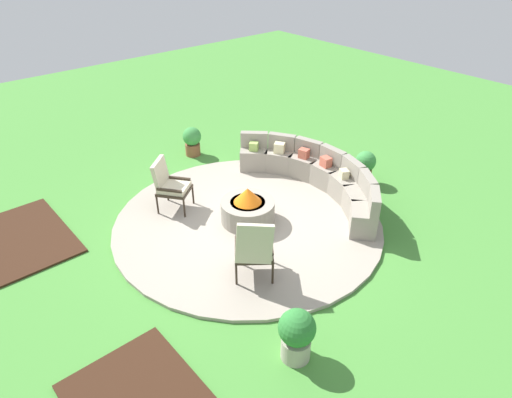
{
  "coord_description": "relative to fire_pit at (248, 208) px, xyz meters",
  "views": [
    {
      "loc": [
        5.38,
        -4.42,
        4.87
      ],
      "look_at": [
        0.0,
        0.2,
        0.45
      ],
      "focal_mm": 31.85,
      "sensor_mm": 36.0,
      "label": 1
    }
  ],
  "objects": [
    {
      "name": "potted_plant_1",
      "position": [
        2.73,
        -1.47,
        0.1
      ],
      "size": [
        0.48,
        0.48,
        0.77
      ],
      "color": "#A89E8E",
      "rests_on": "ground_plane"
    },
    {
      "name": "lounge_chair_front_right",
      "position": [
        1.25,
        -0.91,
        0.29
      ],
      "size": [
        0.8,
        0.83,
        1.09
      ],
      "rotation": [
        0.0,
        0.0,
        7.18
      ],
      "color": "#2D2319",
      "rests_on": "patio_circle"
    },
    {
      "name": "potted_plant_0",
      "position": [
        0.43,
        2.87,
        0.08
      ],
      "size": [
        0.43,
        0.43,
        0.72
      ],
      "color": "brown",
      "rests_on": "ground_plane"
    },
    {
      "name": "potted_plant_2",
      "position": [
        -3.07,
        0.84,
        0.05
      ],
      "size": [
        0.44,
        0.44,
        0.69
      ],
      "color": "brown",
      "rests_on": "ground_plane"
    },
    {
      "name": "mulch_bed_left",
      "position": [
        -2.23,
        -3.33,
        -0.31
      ],
      "size": [
        2.19,
        1.42,
        0.04
      ],
      "primitive_type": "cube",
      "color": "#382114",
      "rests_on": "ground_plane"
    },
    {
      "name": "fire_pit",
      "position": [
        0.0,
        0.0,
        0.0
      ],
      "size": [
        0.99,
        0.99,
        0.69
      ],
      "color": "gray",
      "rests_on": "patio_circle"
    },
    {
      "name": "ground_plane",
      "position": [
        0.0,
        0.0,
        -0.33
      ],
      "size": [
        24.0,
        24.0,
        0.0
      ],
      "primitive_type": "plane",
      "color": "#478C38"
    },
    {
      "name": "lounge_chair_front_left",
      "position": [
        -1.29,
        -0.84,
        0.27
      ],
      "size": [
        0.77,
        0.78,
        1.03
      ],
      "rotation": [
        0.0,
        0.0,
        5.36
      ],
      "color": "#2D2319",
      "rests_on": "patio_circle"
    },
    {
      "name": "curved_stone_bench",
      "position": [
        0.04,
        1.79,
        0.06
      ],
      "size": [
        3.82,
        1.34,
        0.81
      ],
      "color": "gray",
      "rests_on": "patio_circle"
    },
    {
      "name": "patio_circle",
      "position": [
        0.0,
        0.0,
        -0.3
      ],
      "size": [
        4.95,
        4.95,
        0.06
      ],
      "primitive_type": "cylinder",
      "color": "#9E9384",
      "rests_on": "ground_plane"
    }
  ]
}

